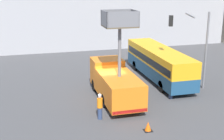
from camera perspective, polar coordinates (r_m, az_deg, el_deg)
ground_plane at (r=25.43m, az=-0.81°, el=-5.06°), size 120.00×120.00×0.00m
utility_truck at (r=24.48m, az=0.52°, el=-1.98°), size 2.56×7.42×7.16m
city_bus at (r=29.87m, az=8.52°, el=1.56°), size 2.55×10.99×2.98m
traffic_light_pole at (r=27.37m, az=14.83°, el=5.64°), size 3.29×3.04×6.66m
road_worker_near_truck at (r=21.39m, az=-2.24°, el=-6.66°), size 0.38×0.38×1.85m
road_worker_directing at (r=25.34m, az=10.77°, el=-3.07°), size 0.38×0.38×1.94m
traffic_cone_near_truck at (r=20.18m, az=6.61°, el=-10.25°), size 0.53×0.53×0.61m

